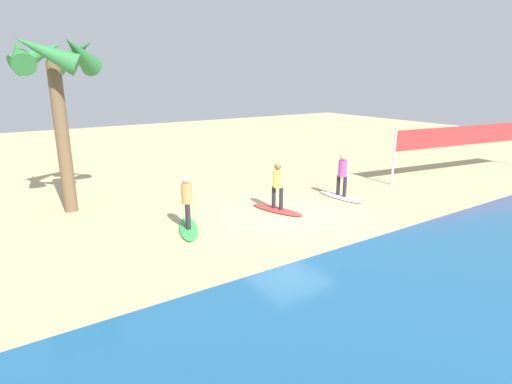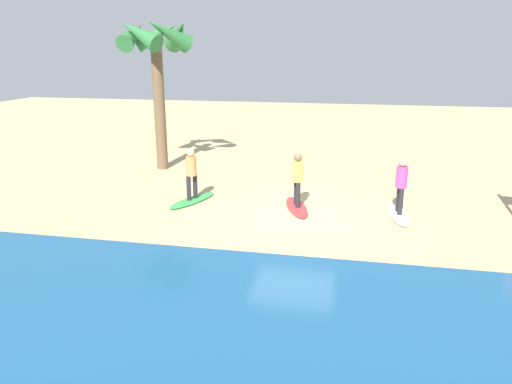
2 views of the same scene
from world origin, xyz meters
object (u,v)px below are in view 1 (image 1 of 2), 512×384
surfer_red (278,183)px  volleyball_net (468,138)px  surfer_green (187,198)px  palm_tree (54,70)px  surfer_white (342,172)px  surfboard_white (341,197)px  surfboard_red (277,210)px  surfboard_green (188,229)px

surfer_red → volleyball_net: (-10.81, 0.48, 0.75)m
surfer_green → palm_tree: size_ratio=0.27×
surfer_white → surfer_green: bearing=-1.0°
surfer_white → palm_tree: bearing=-24.6°
surfer_white → palm_tree: (9.04, -4.14, 3.74)m
surfer_red → surfer_green: bearing=-0.6°
palm_tree → surfboard_white: bearing=155.4°
surfboard_white → surfer_green: 6.49m
surfboard_white → surfer_white: (0.00, 0.00, 0.99)m
surfer_green → palm_tree: (2.62, -4.03, 3.74)m
volleyball_net → surfboard_white: bearing=-3.0°
surfer_green → surfboard_white: bearing=179.0°
surfboard_red → volleyball_net: (-10.81, 0.48, 1.74)m
surfboard_white → surfer_green: size_ratio=1.28×
surfer_red → volleyball_net: size_ratio=0.18×
palm_tree → surfboard_green: bearing=123.1°
surfboard_red → surfer_green: surfer_green is taller
surfboard_green → palm_tree: bearing=-125.7°
volleyball_net → surfer_red: bearing=-2.5°
surfboard_red → surfboard_green: size_ratio=1.00×
surfboard_white → palm_tree: 11.01m
volleyball_net → palm_tree: (16.82, -4.54, 2.98)m
surfboard_red → volleyball_net: volleyball_net is taller
surfboard_white → volleyball_net: size_ratio=0.23×
surfer_green → palm_tree: palm_tree is taller
volleyball_net → palm_tree: bearing=-15.1°
surfboard_red → surfboard_green: (3.38, -0.03, 0.00)m
surfer_green → surfer_red: bearing=179.4°
surfer_white → palm_tree: palm_tree is taller
surfboard_white → surfer_red: 3.19m
surfboard_red → volleyball_net: size_ratio=0.23×
surfboard_green → volleyball_net: 14.31m
surfer_green → surfboard_green: bearing=14.0°
surfboard_white → surfer_green: (6.42, -0.11, 0.99)m
surfer_white → volleyball_net: size_ratio=0.18×
surfboard_red → palm_tree: size_ratio=0.35×
surfboard_green → surfer_green: bearing=125.3°
surfer_white → surfboard_green: 6.49m
surfboard_red → volleyball_net: bearing=70.5°
surfer_white → surfboard_red: surfer_white is taller
surfboard_green → volleyball_net: volleyball_net is taller
surfboard_red → surfer_red: size_ratio=1.28×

